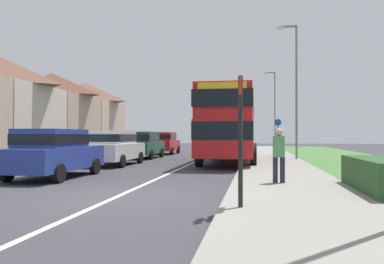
{
  "coord_description": "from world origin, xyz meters",
  "views": [
    {
      "loc": [
        3.28,
        -8.85,
        1.48
      ],
      "look_at": [
        0.77,
        6.52,
        1.6
      ],
      "focal_mm": 36.52,
      "sensor_mm": 36.0,
      "label": 1
    }
  ],
  "objects_px": {
    "parked_car_white": "(114,146)",
    "pedestrian_walking_away": "(279,143)",
    "parked_car_red": "(164,142)",
    "double_decker_bus": "(230,123)",
    "cycle_route_sign": "(278,136)",
    "street_lamp_mid": "(295,83)",
    "bus_stop_sign": "(240,132)",
    "street_lamp_far": "(274,105)",
    "parked_car_blue": "(54,151)",
    "pedestrian_at_stop": "(279,153)",
    "parked_car_dark_green": "(143,144)"
  },
  "relations": [
    {
      "from": "parked_car_white",
      "to": "pedestrian_walking_away",
      "type": "bearing_deg",
      "value": 40.34
    },
    {
      "from": "parked_car_red",
      "to": "double_decker_bus",
      "type": "bearing_deg",
      "value": -57.03
    },
    {
      "from": "cycle_route_sign",
      "to": "street_lamp_mid",
      "type": "height_order",
      "value": "street_lamp_mid"
    },
    {
      "from": "bus_stop_sign",
      "to": "street_lamp_far",
      "type": "distance_m",
      "value": 33.14
    },
    {
      "from": "cycle_route_sign",
      "to": "parked_car_red",
      "type": "bearing_deg",
      "value": 157.93
    },
    {
      "from": "parked_car_blue",
      "to": "bus_stop_sign",
      "type": "height_order",
      "value": "bus_stop_sign"
    },
    {
      "from": "double_decker_bus",
      "to": "street_lamp_mid",
      "type": "xyz_separation_m",
      "value": [
        3.56,
        2.27,
        2.3
      ]
    },
    {
      "from": "pedestrian_walking_away",
      "to": "street_lamp_far",
      "type": "height_order",
      "value": "street_lamp_far"
    },
    {
      "from": "double_decker_bus",
      "to": "bus_stop_sign",
      "type": "height_order",
      "value": "double_decker_bus"
    },
    {
      "from": "parked_car_blue",
      "to": "street_lamp_mid",
      "type": "height_order",
      "value": "street_lamp_mid"
    },
    {
      "from": "double_decker_bus",
      "to": "parked_car_red",
      "type": "distance_m",
      "value": 10.42
    },
    {
      "from": "parked_car_red",
      "to": "pedestrian_at_stop",
      "type": "distance_m",
      "value": 19.58
    },
    {
      "from": "pedestrian_walking_away",
      "to": "street_lamp_mid",
      "type": "bearing_deg",
      "value": -71.97
    },
    {
      "from": "parked_car_white",
      "to": "parked_car_dark_green",
      "type": "relative_size",
      "value": 1.05
    },
    {
      "from": "pedestrian_walking_away",
      "to": "double_decker_bus",
      "type": "bearing_deg",
      "value": -122.0
    },
    {
      "from": "street_lamp_far",
      "to": "bus_stop_sign",
      "type": "bearing_deg",
      "value": -93.66
    },
    {
      "from": "parked_car_dark_green",
      "to": "double_decker_bus",
      "type": "bearing_deg",
      "value": -29.23
    },
    {
      "from": "cycle_route_sign",
      "to": "street_lamp_mid",
      "type": "bearing_deg",
      "value": -75.55
    },
    {
      "from": "parked_car_dark_green",
      "to": "parked_car_red",
      "type": "xyz_separation_m",
      "value": [
        0.04,
        5.51,
        0.0
      ]
    },
    {
      "from": "parked_car_white",
      "to": "double_decker_bus",
      "type": "bearing_deg",
      "value": 24.79
    },
    {
      "from": "parked_car_dark_green",
      "to": "street_lamp_mid",
      "type": "xyz_separation_m",
      "value": [
        9.24,
        -0.91,
        3.52
      ]
    },
    {
      "from": "parked_car_blue",
      "to": "cycle_route_sign",
      "type": "relative_size",
      "value": 1.75
    },
    {
      "from": "double_decker_bus",
      "to": "pedestrian_at_stop",
      "type": "bearing_deg",
      "value": -77.9
    },
    {
      "from": "double_decker_bus",
      "to": "pedestrian_walking_away",
      "type": "height_order",
      "value": "double_decker_bus"
    },
    {
      "from": "double_decker_bus",
      "to": "pedestrian_walking_away",
      "type": "relative_size",
      "value": 5.88
    },
    {
      "from": "cycle_route_sign",
      "to": "street_lamp_mid",
      "type": "xyz_separation_m",
      "value": [
        0.77,
        -3.0,
        3.01
      ]
    },
    {
      "from": "pedestrian_walking_away",
      "to": "bus_stop_sign",
      "type": "bearing_deg",
      "value": -95.63
    },
    {
      "from": "parked_car_blue",
      "to": "pedestrian_walking_away",
      "type": "distance_m",
      "value": 15.24
    },
    {
      "from": "parked_car_red",
      "to": "street_lamp_mid",
      "type": "bearing_deg",
      "value": -34.91
    },
    {
      "from": "pedestrian_at_stop",
      "to": "double_decker_bus",
      "type": "bearing_deg",
      "value": 102.1
    },
    {
      "from": "parked_car_red",
      "to": "street_lamp_far",
      "type": "relative_size",
      "value": 0.51
    },
    {
      "from": "parked_car_dark_green",
      "to": "parked_car_red",
      "type": "relative_size",
      "value": 1.09
    },
    {
      "from": "cycle_route_sign",
      "to": "street_lamp_far",
      "type": "height_order",
      "value": "street_lamp_far"
    },
    {
      "from": "parked_car_blue",
      "to": "street_lamp_mid",
      "type": "distance_m",
      "value": 14.31
    },
    {
      "from": "pedestrian_walking_away",
      "to": "parked_car_dark_green",
      "type": "bearing_deg",
      "value": -170.99
    },
    {
      "from": "parked_car_blue",
      "to": "parked_car_white",
      "type": "bearing_deg",
      "value": 89.68
    },
    {
      "from": "parked_car_white",
      "to": "cycle_route_sign",
      "type": "height_order",
      "value": "cycle_route_sign"
    },
    {
      "from": "cycle_route_sign",
      "to": "street_lamp_far",
      "type": "relative_size",
      "value": 0.32
    },
    {
      "from": "pedestrian_walking_away",
      "to": "street_lamp_far",
      "type": "xyz_separation_m",
      "value": [
        0.35,
        15.13,
        3.52
      ]
    },
    {
      "from": "parked_car_blue",
      "to": "pedestrian_walking_away",
      "type": "bearing_deg",
      "value": 56.82
    },
    {
      "from": "parked_car_dark_green",
      "to": "street_lamp_far",
      "type": "height_order",
      "value": "street_lamp_far"
    },
    {
      "from": "pedestrian_walking_away",
      "to": "cycle_route_sign",
      "type": "height_order",
      "value": "cycle_route_sign"
    },
    {
      "from": "bus_stop_sign",
      "to": "street_lamp_mid",
      "type": "bearing_deg",
      "value": 80.89
    },
    {
      "from": "parked_car_dark_green",
      "to": "pedestrian_at_stop",
      "type": "relative_size",
      "value": 2.59
    },
    {
      "from": "double_decker_bus",
      "to": "parked_car_blue",
      "type": "xyz_separation_m",
      "value": [
        -5.51,
        -8.23,
        -1.22
      ]
    },
    {
      "from": "parked_car_blue",
      "to": "street_lamp_mid",
      "type": "bearing_deg",
      "value": 49.15
    },
    {
      "from": "street_lamp_mid",
      "to": "double_decker_bus",
      "type": "bearing_deg",
      "value": -147.54
    },
    {
      "from": "street_lamp_mid",
      "to": "pedestrian_at_stop",
      "type": "bearing_deg",
      "value": -97.64
    },
    {
      "from": "bus_stop_sign",
      "to": "cycle_route_sign",
      "type": "xyz_separation_m",
      "value": [
        1.72,
        18.55,
        -0.11
      ]
    },
    {
      "from": "double_decker_bus",
      "to": "parked_car_dark_green",
      "type": "height_order",
      "value": "double_decker_bus"
    }
  ]
}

